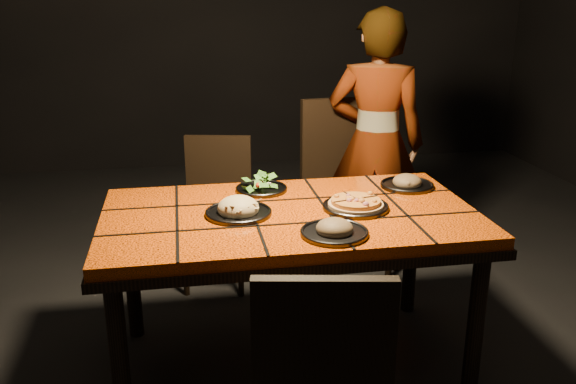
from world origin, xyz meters
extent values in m
cube|color=black|center=(0.00, 0.00, -0.02)|extent=(6.00, 7.00, 0.04)
cube|color=black|center=(0.00, 3.50, 1.50)|extent=(6.00, 0.04, 3.00)
cube|color=#F15507|center=(0.00, 0.00, 0.72)|extent=(1.60, 0.90, 0.05)
cube|color=black|center=(0.00, 0.00, 0.68)|extent=(1.62, 0.92, 0.04)
cylinder|color=black|center=(-0.72, -0.37, 0.33)|extent=(0.07, 0.07, 0.66)
cylinder|color=black|center=(0.72, -0.37, 0.33)|extent=(0.07, 0.07, 0.66)
cylinder|color=black|center=(-0.72, 0.37, 0.33)|extent=(0.07, 0.07, 0.66)
cylinder|color=black|center=(0.72, 0.37, 0.33)|extent=(0.07, 0.07, 0.66)
cube|color=black|center=(-0.04, -0.78, 0.44)|extent=(0.48, 0.48, 0.04)
cube|color=black|center=(-0.08, -0.96, 0.68)|extent=(0.41, 0.11, 0.45)
cube|color=black|center=(-0.28, 0.87, 0.41)|extent=(0.46, 0.46, 0.04)
cube|color=black|center=(-0.24, 1.04, 0.64)|extent=(0.39, 0.12, 0.42)
cylinder|color=black|center=(-0.46, 0.75, 0.20)|extent=(0.03, 0.03, 0.40)
cylinder|color=black|center=(-0.16, 0.68, 0.20)|extent=(0.03, 0.03, 0.40)
cylinder|color=black|center=(-0.39, 1.06, 0.20)|extent=(0.03, 0.03, 0.40)
cylinder|color=black|center=(-0.09, 0.99, 0.20)|extent=(0.03, 0.03, 0.40)
cube|color=black|center=(0.53, 0.91, 0.50)|extent=(0.52, 0.52, 0.04)
cube|color=black|center=(0.50, 1.12, 0.78)|extent=(0.47, 0.10, 0.52)
cylinder|color=black|center=(0.36, 0.70, 0.24)|extent=(0.04, 0.04, 0.48)
cylinder|color=black|center=(0.74, 0.74, 0.24)|extent=(0.04, 0.04, 0.48)
cylinder|color=black|center=(0.32, 1.07, 0.24)|extent=(0.04, 0.04, 0.48)
cylinder|color=black|center=(0.69, 1.12, 0.24)|extent=(0.04, 0.04, 0.48)
imported|color=brown|center=(0.70, 0.97, 0.79)|extent=(0.67, 0.56, 1.58)
cylinder|color=#343439|center=(0.29, -0.02, 0.76)|extent=(0.29, 0.29, 0.01)
torus|color=#343439|center=(0.29, -0.02, 0.76)|extent=(0.29, 0.29, 0.01)
cylinder|color=tan|center=(0.29, -0.02, 0.77)|extent=(0.29, 0.29, 0.01)
cylinder|color=gold|center=(0.29, -0.02, 0.78)|extent=(0.26, 0.26, 0.02)
cylinder|color=#343439|center=(-0.22, -0.01, 0.76)|extent=(0.28, 0.28, 0.01)
torus|color=#343439|center=(-0.22, -0.01, 0.76)|extent=(0.28, 0.28, 0.01)
ellipsoid|color=#CDBB87|center=(-0.22, -0.01, 0.79)|extent=(0.17, 0.17, 0.09)
cylinder|color=#343439|center=(-0.08, 0.30, 0.76)|extent=(0.24, 0.24, 0.01)
torus|color=#343439|center=(-0.08, 0.30, 0.76)|extent=(0.24, 0.24, 0.01)
cylinder|color=#343439|center=(0.12, -0.29, 0.76)|extent=(0.27, 0.27, 0.01)
torus|color=#343439|center=(0.12, -0.29, 0.76)|extent=(0.27, 0.27, 0.01)
ellipsoid|color=brown|center=(0.12, -0.29, 0.78)|extent=(0.16, 0.16, 0.09)
cylinder|color=#343439|center=(0.62, 0.24, 0.76)|extent=(0.25, 0.25, 0.01)
torus|color=#343439|center=(0.62, 0.24, 0.76)|extent=(0.26, 0.26, 0.01)
ellipsoid|color=brown|center=(0.62, 0.24, 0.78)|extent=(0.15, 0.15, 0.08)
camera|label=1|loc=(-0.44, -2.43, 1.65)|focal=38.00mm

